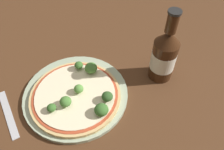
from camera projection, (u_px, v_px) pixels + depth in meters
ground_plane at (76, 88)px, 0.63m from camera, size 3.00×3.00×0.00m
plate at (77, 94)px, 0.61m from camera, size 0.29×0.29×0.01m
pizza at (77, 95)px, 0.59m from camera, size 0.25×0.25×0.01m
broccoli_floret_0 at (91, 68)px, 0.63m from camera, size 0.04×0.04×0.03m
broccoli_floret_1 at (66, 102)px, 0.55m from camera, size 0.03×0.03×0.03m
broccoli_floret_2 at (101, 110)px, 0.54m from camera, size 0.04×0.04×0.03m
broccoli_floret_3 at (107, 97)px, 0.56m from camera, size 0.03×0.03×0.03m
broccoli_floret_4 at (79, 89)px, 0.58m from camera, size 0.03×0.03×0.02m
broccoli_floret_5 at (79, 65)px, 0.64m from camera, size 0.02×0.02×0.02m
broccoli_floret_6 at (52, 108)px, 0.54m from camera, size 0.02×0.02×0.02m
beer_bottle at (164, 55)px, 0.60m from camera, size 0.07×0.07×0.22m
fork at (8, 114)px, 0.57m from camera, size 0.08×0.16×0.00m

